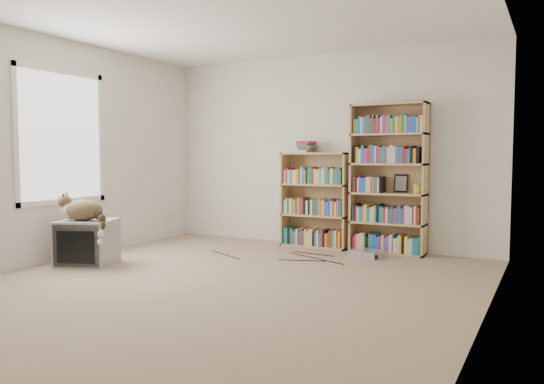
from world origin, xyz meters
The scene contains 16 objects.
floor centered at (0.00, 0.00, 0.00)m, with size 4.50×5.00×0.01m, color tan.
wall_back centered at (0.00, 2.50, 1.25)m, with size 4.50×0.02×2.50m, color white.
wall_left centered at (-2.25, 0.00, 1.25)m, with size 0.02×5.00×2.50m, color white.
wall_right centered at (2.25, 0.00, 1.25)m, with size 0.02×5.00×2.50m, color white.
ceiling centered at (0.00, 0.00, 2.50)m, with size 4.50×5.00×0.02m, color white.
window centered at (-2.24, 0.20, 1.40)m, with size 0.02×1.22×1.52m, color white.
crt_tv centered at (-1.80, 0.13, 0.24)m, with size 0.70×0.67×0.49m.
cat centered at (-1.76, 0.08, 0.57)m, with size 0.70×0.43×0.50m.
bookcase_tall centered at (0.90, 2.36, 0.86)m, with size 0.90×0.30×1.81m.
bookcase_short centered at (-0.06, 2.36, 0.56)m, with size 0.89×0.30×1.23m.
book_stack centered at (-0.19, 2.34, 1.30)m, with size 0.21×0.27×0.15m, color #A7162A.
green_mug centered at (1.25, 2.34, 0.79)m, with size 0.10×0.10×0.11m, color #96BA35.
framed_print centered at (1.03, 2.44, 0.85)m, with size 0.17×0.01×0.22m, color black.
dvd_player centered at (0.76, 1.98, 0.04)m, with size 0.36×0.26×0.08m, color #B1B1B6.
wall_outlet centered at (-2.24, 0.48, 0.32)m, with size 0.01×0.08×0.13m, color silver.
floor_cables centered at (-0.23, 1.56, 0.00)m, with size 1.20×0.70×0.01m, color black, non-canonical shape.
Camera 1 is at (2.68, -3.96, 1.19)m, focal length 35.00 mm.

